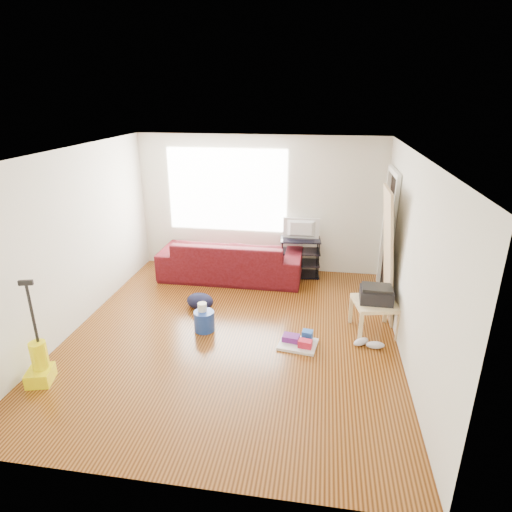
% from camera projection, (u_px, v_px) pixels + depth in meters
% --- Properties ---
extents(room, '(4.51, 5.01, 2.51)m').
position_uv_depth(room, '(238.00, 247.00, 5.68)').
color(room, '#3F1E07').
rests_on(room, ground).
extents(sofa, '(2.54, 0.99, 0.74)m').
position_uv_depth(sofa, '(232.00, 277.00, 7.86)').
color(sofa, '#3B0506').
rests_on(sofa, ground).
extents(tv_stand, '(0.75, 0.47, 0.72)m').
position_uv_depth(tv_stand, '(300.00, 257.00, 7.81)').
color(tv_stand, black).
rests_on(tv_stand, ground).
extents(tv, '(0.64, 0.08, 0.37)m').
position_uv_depth(tv, '(301.00, 229.00, 7.61)').
color(tv, black).
rests_on(tv, tv_stand).
extents(side_table, '(0.67, 0.67, 0.47)m').
position_uv_depth(side_table, '(375.00, 306.00, 5.95)').
color(side_table, tan).
rests_on(side_table, ground).
extents(printer, '(0.45, 0.35, 0.23)m').
position_uv_depth(printer, '(376.00, 294.00, 5.88)').
color(printer, black).
rests_on(printer, side_table).
extents(bucket, '(0.31, 0.31, 0.29)m').
position_uv_depth(bucket, '(205.00, 330.00, 6.11)').
color(bucket, navy).
rests_on(bucket, ground).
extents(toilet_paper, '(0.13, 0.13, 0.12)m').
position_uv_depth(toilet_paper, '(203.00, 316.00, 6.07)').
color(toilet_paper, white).
rests_on(toilet_paper, bucket).
extents(cleaning_tray, '(0.55, 0.47, 0.18)m').
position_uv_depth(cleaning_tray, '(299.00, 342.00, 5.73)').
color(cleaning_tray, silver).
rests_on(cleaning_tray, ground).
extents(backpack, '(0.51, 0.45, 0.24)m').
position_uv_depth(backpack, '(200.00, 308.00, 6.74)').
color(backpack, black).
rests_on(backpack, ground).
extents(sneakers, '(0.43, 0.23, 0.10)m').
position_uv_depth(sneakers, '(368.00, 343.00, 5.69)').
color(sneakers, silver).
rests_on(sneakers, ground).
extents(vacuum, '(0.34, 0.36, 1.27)m').
position_uv_depth(vacuum, '(39.00, 364.00, 4.96)').
color(vacuum, yellow).
rests_on(vacuum, ground).
extents(door_panel, '(0.24, 0.78, 1.95)m').
position_uv_depth(door_panel, '(381.00, 314.00, 6.54)').
color(door_panel, tan).
rests_on(door_panel, ground).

